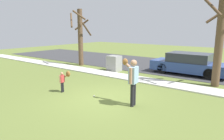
% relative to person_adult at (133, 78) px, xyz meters
% --- Properties ---
extents(ground_plane, '(48.00, 48.00, 0.00)m').
position_rel_person_adult_xyz_m(ground_plane, '(-1.27, 3.49, -1.07)').
color(ground_plane, olive).
extents(sidewalk_strip, '(36.00, 1.20, 0.06)m').
position_rel_person_adult_xyz_m(sidewalk_strip, '(-1.27, 3.59, -1.04)').
color(sidewalk_strip, beige).
rests_on(sidewalk_strip, ground).
extents(road_surface, '(36.00, 6.80, 0.02)m').
position_rel_person_adult_xyz_m(road_surface, '(-1.27, 8.59, -1.06)').
color(road_surface, '#38383A').
rests_on(road_surface, ground).
extents(person_adult, '(0.76, 0.61, 1.74)m').
position_rel_person_adult_xyz_m(person_adult, '(0.00, 0.00, 0.00)').
color(person_adult, black).
rests_on(person_adult, ground).
extents(person_child, '(0.42, 0.42, 0.98)m').
position_rel_person_adult_xyz_m(person_child, '(-3.29, -0.47, -0.43)').
color(person_child, black).
rests_on(person_child, ground).
extents(baseball, '(0.07, 0.07, 0.07)m').
position_rel_person_adult_xyz_m(baseball, '(-1.78, -0.15, -1.03)').
color(baseball, white).
rests_on(baseball, ground).
extents(utility_cabinet, '(0.81, 0.74, 1.04)m').
position_rel_person_adult_xyz_m(utility_cabinet, '(-4.33, 4.65, -0.55)').
color(utility_cabinet, gray).
rests_on(utility_cabinet, ground).
extents(street_tree_near, '(1.84, 1.88, 4.78)m').
position_rel_person_adult_xyz_m(street_tree_near, '(1.90, 4.73, 1.49)').
color(street_tree_near, brown).
rests_on(street_tree_near, ground).
extents(street_tree_far, '(1.84, 1.88, 4.26)m').
position_rel_person_adult_xyz_m(street_tree_far, '(-7.71, 4.86, 1.22)').
color(street_tree_far, brown).
rests_on(street_tree_far, ground).
extents(parked_wagon_blue, '(4.50, 1.80, 1.33)m').
position_rel_person_adult_xyz_m(parked_wagon_blue, '(-0.03, 6.70, -0.40)').
color(parked_wagon_blue, '#2D478C').
rests_on(parked_wagon_blue, road_surface).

